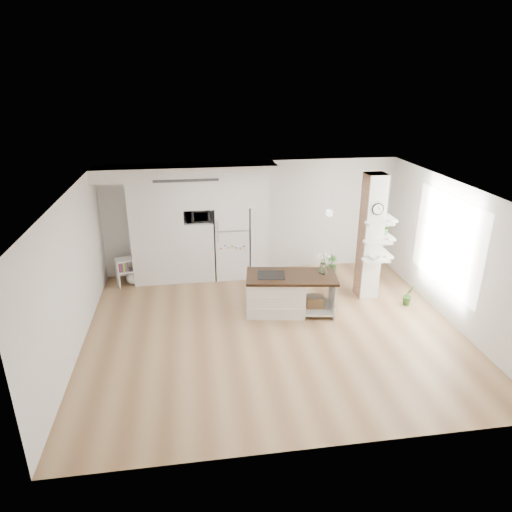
# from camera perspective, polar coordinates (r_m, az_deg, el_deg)

# --- Properties ---
(floor) EXTENTS (7.00, 6.00, 0.01)m
(floor) POSITION_cam_1_polar(r_m,az_deg,el_deg) (8.82, 2.15, -9.24)
(floor) COLOR tan
(floor) RESTS_ON ground
(room) EXTENTS (7.04, 6.04, 2.72)m
(room) POSITION_cam_1_polar(r_m,az_deg,el_deg) (8.03, 2.34, 2.20)
(room) COLOR white
(room) RESTS_ON ground
(cabinet_wall) EXTENTS (4.00, 0.71, 2.70)m
(cabinet_wall) POSITION_cam_1_polar(r_m,az_deg,el_deg) (10.55, -8.19, 4.79)
(cabinet_wall) COLOR silver
(cabinet_wall) RESTS_ON floor
(refrigerator) EXTENTS (0.78, 0.69, 1.75)m
(refrigerator) POSITION_cam_1_polar(r_m,az_deg,el_deg) (10.80, -3.11, 1.85)
(refrigerator) COLOR white
(refrigerator) RESTS_ON floor
(column) EXTENTS (0.69, 0.90, 2.70)m
(column) POSITION_cam_1_polar(r_m,az_deg,el_deg) (9.90, 14.73, 2.21)
(column) COLOR silver
(column) RESTS_ON floor
(window) EXTENTS (0.00, 2.40, 2.40)m
(window) POSITION_cam_1_polar(r_m,az_deg,el_deg) (9.65, 22.72, 1.63)
(window) COLOR white
(window) RESTS_ON room
(pendant_light) EXTENTS (0.12, 0.12, 0.10)m
(pendant_light) POSITION_cam_1_polar(r_m,az_deg,el_deg) (8.55, 13.48, 4.70)
(pendant_light) COLOR white
(pendant_light) RESTS_ON room
(kitchen_island) EXTENTS (1.91, 1.12, 1.38)m
(kitchen_island) POSITION_cam_1_polar(r_m,az_deg,el_deg) (9.29, 3.17, -4.57)
(kitchen_island) COLOR silver
(kitchen_island) RESTS_ON floor
(bookshelf) EXTENTS (0.62, 0.47, 0.65)m
(bookshelf) POSITION_cam_1_polar(r_m,az_deg,el_deg) (10.91, -15.43, -2.05)
(bookshelf) COLOR silver
(bookshelf) RESTS_ON floor
(floor_plant_a) EXTENTS (0.30, 0.27, 0.44)m
(floor_plant_a) POSITION_cam_1_polar(r_m,az_deg,el_deg) (10.15, 18.47, -4.67)
(floor_plant_a) COLOR #3A742E
(floor_plant_a) RESTS_ON floor
(floor_plant_b) EXTENTS (0.31, 0.31, 0.47)m
(floor_plant_b) POSITION_cam_1_polar(r_m,az_deg,el_deg) (11.25, 9.41, -1.08)
(floor_plant_b) COLOR #3A742E
(floor_plant_b) RESTS_ON floor
(microwave) EXTENTS (0.54, 0.37, 0.30)m
(microwave) POSITION_cam_1_polar(r_m,az_deg,el_deg) (10.49, -7.25, 5.10)
(microwave) COLOR #2D2D2D
(microwave) RESTS_ON cabinet_wall
(shelf_plant) EXTENTS (0.27, 0.23, 0.30)m
(shelf_plant) POSITION_cam_1_polar(r_m,az_deg,el_deg) (10.09, 15.78, 3.51)
(shelf_plant) COLOR #3A742E
(shelf_plant) RESTS_ON column
(decor_bowl) EXTENTS (0.22, 0.22, 0.05)m
(decor_bowl) POSITION_cam_1_polar(r_m,az_deg,el_deg) (9.79, 14.62, -0.19)
(decor_bowl) COLOR white
(decor_bowl) RESTS_ON column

